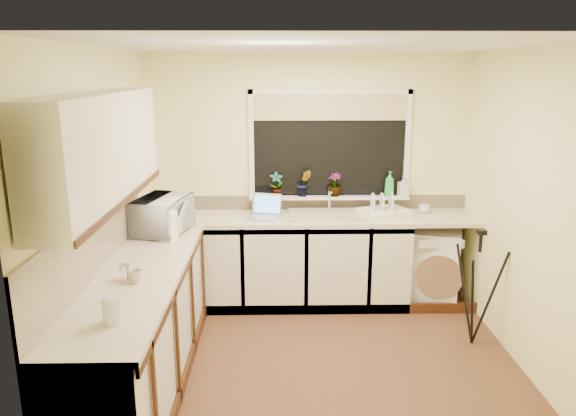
{
  "coord_description": "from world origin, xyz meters",
  "views": [
    {
      "loc": [
        -0.31,
        -3.92,
        2.3
      ],
      "look_at": [
        -0.23,
        0.55,
        1.15
      ],
      "focal_mm": 34.08,
      "sensor_mm": 36.0,
      "label": 1
    }
  ],
  "objects_px": {
    "washing_machine": "(432,265)",
    "laptop": "(265,211)",
    "dish_rack": "(384,213)",
    "cup_left": "(135,277)",
    "plant_c": "(335,184)",
    "soap_bottle_clear": "(403,186)",
    "cup_back": "(424,209)",
    "plant_b": "(304,183)",
    "microwave": "(163,215)",
    "glass_jug": "(112,310)",
    "plant_a": "(277,184)",
    "tripod": "(476,288)",
    "steel_jar": "(125,273)",
    "soap_bottle_green": "(389,184)",
    "kettle": "(167,226)"
  },
  "relations": [
    {
      "from": "soap_bottle_clear",
      "to": "cup_back",
      "type": "height_order",
      "value": "soap_bottle_clear"
    },
    {
      "from": "microwave",
      "to": "soap_bottle_clear",
      "type": "bearing_deg",
      "value": -59.41
    },
    {
      "from": "washing_machine",
      "to": "glass_jug",
      "type": "bearing_deg",
      "value": -118.65
    },
    {
      "from": "washing_machine",
      "to": "laptop",
      "type": "relative_size",
      "value": 2.11
    },
    {
      "from": "steel_jar",
      "to": "soap_bottle_clear",
      "type": "distance_m",
      "value": 2.95
    },
    {
      "from": "steel_jar",
      "to": "microwave",
      "type": "distance_m",
      "value": 1.13
    },
    {
      "from": "plant_a",
      "to": "laptop",
      "type": "bearing_deg",
      "value": -117.72
    },
    {
      "from": "tripod",
      "to": "glass_jug",
      "type": "distance_m",
      "value": 2.99
    },
    {
      "from": "kettle",
      "to": "cup_left",
      "type": "relative_size",
      "value": 2.46
    },
    {
      "from": "microwave",
      "to": "cup_back",
      "type": "relative_size",
      "value": 5.23
    },
    {
      "from": "tripod",
      "to": "cup_back",
      "type": "xyz_separation_m",
      "value": [
        -0.21,
        0.98,
        0.43
      ]
    },
    {
      "from": "washing_machine",
      "to": "steel_jar",
      "type": "xyz_separation_m",
      "value": [
        -2.58,
        -1.66,
        0.58
      ]
    },
    {
      "from": "washing_machine",
      "to": "tripod",
      "type": "bearing_deg",
      "value": -64.2
    },
    {
      "from": "plant_c",
      "to": "cup_left",
      "type": "distance_m",
      "value": 2.44
    },
    {
      "from": "microwave",
      "to": "plant_b",
      "type": "xyz_separation_m",
      "value": [
        1.27,
        0.72,
        0.13
      ]
    },
    {
      "from": "dish_rack",
      "to": "tripod",
      "type": "height_order",
      "value": "tripod"
    },
    {
      "from": "washing_machine",
      "to": "tripod",
      "type": "distance_m",
      "value": 0.93
    },
    {
      "from": "plant_c",
      "to": "cup_left",
      "type": "xyz_separation_m",
      "value": [
        -1.53,
        -1.89,
        -0.22
      ]
    },
    {
      "from": "washing_machine",
      "to": "plant_a",
      "type": "relative_size",
      "value": 3.02
    },
    {
      "from": "laptop",
      "to": "steel_jar",
      "type": "bearing_deg",
      "value": -103.1
    },
    {
      "from": "laptop",
      "to": "glass_jug",
      "type": "distance_m",
      "value": 2.39
    },
    {
      "from": "steel_jar",
      "to": "microwave",
      "type": "relative_size",
      "value": 0.19
    },
    {
      "from": "dish_rack",
      "to": "soap_bottle_green",
      "type": "relative_size",
      "value": 1.79
    },
    {
      "from": "kettle",
      "to": "cup_left",
      "type": "xyz_separation_m",
      "value": [
        -0.03,
        -0.96,
        -0.07
      ]
    },
    {
      "from": "plant_a",
      "to": "plant_b",
      "type": "bearing_deg",
      "value": 2.76
    },
    {
      "from": "laptop",
      "to": "cup_back",
      "type": "relative_size",
      "value": 3.31
    },
    {
      "from": "plant_b",
      "to": "cup_back",
      "type": "xyz_separation_m",
      "value": [
        1.19,
        -0.11,
        -0.24
      ]
    },
    {
      "from": "plant_a",
      "to": "plant_b",
      "type": "relative_size",
      "value": 0.92
    },
    {
      "from": "washing_machine",
      "to": "soap_bottle_green",
      "type": "bearing_deg",
      "value": 175.48
    },
    {
      "from": "washing_machine",
      "to": "steel_jar",
      "type": "relative_size",
      "value": 6.93
    },
    {
      "from": "dish_rack",
      "to": "plant_c",
      "type": "relative_size",
      "value": 1.89
    },
    {
      "from": "plant_b",
      "to": "cup_left",
      "type": "xyz_separation_m",
      "value": [
        -1.22,
        -1.88,
        -0.24
      ]
    },
    {
      "from": "microwave",
      "to": "cup_left",
      "type": "bearing_deg",
      "value": -164.76
    },
    {
      "from": "steel_jar",
      "to": "cup_left",
      "type": "bearing_deg",
      "value": -32.24
    },
    {
      "from": "cup_left",
      "to": "glass_jug",
      "type": "bearing_deg",
      "value": -87.57
    },
    {
      "from": "glass_jug",
      "to": "cup_back",
      "type": "bearing_deg",
      "value": 44.84
    },
    {
      "from": "steel_jar",
      "to": "soap_bottle_green",
      "type": "relative_size",
      "value": 0.43
    },
    {
      "from": "washing_machine",
      "to": "plant_b",
      "type": "bearing_deg",
      "value": -169.34
    },
    {
      "from": "glass_jug",
      "to": "microwave",
      "type": "bearing_deg",
      "value": 92.31
    },
    {
      "from": "kettle",
      "to": "cup_back",
      "type": "xyz_separation_m",
      "value": [
        2.38,
        0.82,
        -0.07
      ]
    },
    {
      "from": "laptop",
      "to": "glass_jug",
      "type": "relative_size",
      "value": 2.22
    },
    {
      "from": "laptop",
      "to": "microwave",
      "type": "distance_m",
      "value": 1.01
    },
    {
      "from": "dish_rack",
      "to": "glass_jug",
      "type": "height_order",
      "value": "glass_jug"
    },
    {
      "from": "tripod",
      "to": "glass_jug",
      "type": "xyz_separation_m",
      "value": [
        -2.6,
        -1.39,
        0.47
      ]
    },
    {
      "from": "microwave",
      "to": "cup_left",
      "type": "height_order",
      "value": "microwave"
    },
    {
      "from": "washing_machine",
      "to": "cup_left",
      "type": "xyz_separation_m",
      "value": [
        -2.51,
        -1.71,
        0.57
      ]
    },
    {
      "from": "laptop",
      "to": "soap_bottle_clear",
      "type": "height_order",
      "value": "soap_bottle_clear"
    },
    {
      "from": "plant_b",
      "to": "plant_c",
      "type": "bearing_deg",
      "value": 1.1
    },
    {
      "from": "dish_rack",
      "to": "cup_left",
      "type": "bearing_deg",
      "value": -162.4
    },
    {
      "from": "kettle",
      "to": "dish_rack",
      "type": "height_order",
      "value": "kettle"
    }
  ]
}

